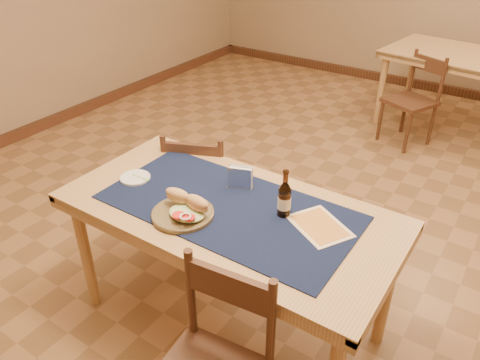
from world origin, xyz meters
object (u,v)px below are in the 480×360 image
Objects in this scene: sandwich_plate at (185,210)px; napkin_holder at (240,178)px; chair_main_far at (200,187)px; main_table at (228,222)px; beer_bottle at (284,199)px.

sandwich_plate is 0.35m from napkin_holder.
chair_main_far is 0.67m from napkin_holder.
sandwich_plate is (0.41, -0.62, 0.34)m from chair_main_far.
main_table is at bearing -40.11° from chair_main_far.
chair_main_far is at bearing 139.89° from main_table.
sandwich_plate is at bearing -101.79° from napkin_holder.
chair_main_far is at bearing 155.08° from beer_bottle.
sandwich_plate reaches higher than chair_main_far.
sandwich_plate is (-0.12, -0.17, 0.12)m from main_table.
main_table is 0.24m from sandwich_plate.
main_table is 1.89× the size of chair_main_far.
napkin_holder is at bearing 105.48° from main_table.
chair_main_far is at bearing 123.73° from sandwich_plate.
sandwich_plate is at bearing -56.27° from chair_main_far.
main_table is 5.58× the size of sandwich_plate.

